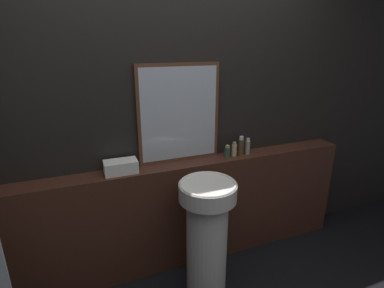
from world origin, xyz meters
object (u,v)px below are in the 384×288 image
towel_stack (121,167)px  body_wash_bottle (248,147)px  mirror (179,114)px  lotion_bottle (241,146)px  shampoo_bottle (227,152)px  pedestal_sink (207,234)px  conditioner_bottle (234,150)px

towel_stack → body_wash_bottle: (1.06, 0.00, 0.02)m
mirror → lotion_bottle: bearing=-8.6°
towel_stack → shampoo_bottle: size_ratio=2.36×
mirror → body_wash_bottle: bearing=-7.6°
body_wash_bottle → shampoo_bottle: bearing=180.0°
mirror → body_wash_bottle: mirror is taller
pedestal_sink → conditioner_bottle: bearing=43.2°
pedestal_sink → conditioner_bottle: (0.42, 0.39, 0.46)m
body_wash_bottle → pedestal_sink: bearing=-144.3°
shampoo_bottle → lotion_bottle: size_ratio=0.61×
lotion_bottle → mirror: bearing=171.4°
towel_stack → conditioner_bottle: bearing=0.0°
mirror → body_wash_bottle: 0.67m
towel_stack → shampoo_bottle: (0.87, 0.00, -0.00)m
pedestal_sink → body_wash_bottle: bearing=35.7°
pedestal_sink → lotion_bottle: size_ratio=5.55×
pedestal_sink → towel_stack: size_ratio=3.84×
pedestal_sink → lotion_bottle: (0.48, 0.39, 0.48)m
towel_stack → lotion_bottle: size_ratio=1.45×
mirror → shampoo_bottle: bearing=-11.3°
pedestal_sink → shampoo_bottle: (0.35, 0.39, 0.45)m
conditioner_bottle → body_wash_bottle: size_ratio=0.87×
mirror → body_wash_bottle: (0.58, -0.08, -0.32)m
pedestal_sink → lotion_bottle: 0.78m
mirror → towel_stack: bearing=-170.8°
mirror → shampoo_bottle: size_ratio=7.55×
shampoo_bottle → conditioner_bottle: size_ratio=0.83×
lotion_bottle → body_wash_bottle: lotion_bottle is taller
shampoo_bottle → body_wash_bottle: 0.19m
lotion_bottle → body_wash_bottle: (0.06, 0.00, -0.01)m
mirror → conditioner_bottle: mirror is taller
pedestal_sink → shampoo_bottle: shampoo_bottle is taller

